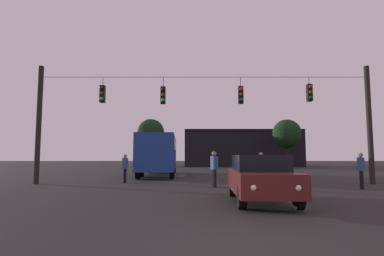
% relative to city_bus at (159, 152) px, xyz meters
% --- Properties ---
extents(ground_plane, '(168.00, 168.00, 0.00)m').
position_rel_city_bus_xyz_m(ground_plane, '(3.26, 4.89, -1.87)').
color(ground_plane, black).
rests_on(ground_plane, ground).
extents(overhead_signal_span, '(18.41, 0.44, 6.50)m').
position_rel_city_bus_xyz_m(overhead_signal_span, '(3.26, -7.83, 1.88)').
color(overhead_signal_span, black).
rests_on(overhead_signal_span, ground).
extents(city_bus, '(2.94, 11.09, 3.00)m').
position_rel_city_bus_xyz_m(city_bus, '(0.00, 0.00, 0.00)').
color(city_bus, navy).
rests_on(city_bus, ground).
extents(car_near_right, '(1.96, 4.39, 1.52)m').
position_rel_city_bus_xyz_m(car_near_right, '(4.84, -14.33, -1.07)').
color(car_near_right, '#511919').
rests_on(car_near_right, ground).
extents(pedestrian_crossing_left, '(0.36, 0.42, 1.73)m').
position_rel_city_bus_xyz_m(pedestrian_crossing_left, '(3.67, -9.67, -0.88)').
color(pedestrian_crossing_left, black).
rests_on(pedestrian_crossing_left, ground).
extents(pedestrian_crossing_center, '(0.26, 0.38, 1.61)m').
position_rel_city_bus_xyz_m(pedestrian_crossing_center, '(-1.21, -6.93, -0.96)').
color(pedestrian_crossing_center, black).
rests_on(pedestrian_crossing_center, ground).
extents(pedestrian_crossing_right, '(0.34, 0.42, 1.72)m').
position_rel_city_bus_xyz_m(pedestrian_crossing_right, '(6.54, -6.94, -0.89)').
color(pedestrian_crossing_right, black).
rests_on(pedestrian_crossing_right, ground).
extents(pedestrian_near_bus, '(0.28, 0.38, 1.54)m').
position_rel_city_bus_xyz_m(pedestrian_near_bus, '(6.18, -7.99, -1.01)').
color(pedestrian_near_bus, black).
rests_on(pedestrian_near_bus, ground).
extents(pedestrian_trailing, '(0.34, 0.42, 1.66)m').
position_rel_city_bus_xyz_m(pedestrian_trailing, '(10.29, -10.48, -0.93)').
color(pedestrian_trailing, black).
rests_on(pedestrian_trailing, ground).
extents(corner_building, '(17.69, 13.39, 5.57)m').
position_rel_city_bus_xyz_m(corner_building, '(10.38, 26.98, 0.92)').
color(corner_building, black).
rests_on(corner_building, ground).
extents(tree_left_silhouette, '(3.89, 3.89, 6.98)m').
position_rel_city_bus_xyz_m(tree_left_silhouette, '(-3.39, 19.92, 3.14)').
color(tree_left_silhouette, black).
rests_on(tree_left_silhouette, ground).
extents(tree_behind_building, '(3.77, 3.77, 6.42)m').
position_rel_city_bus_xyz_m(tree_behind_building, '(15.18, 15.94, 2.65)').
color(tree_behind_building, black).
rests_on(tree_behind_building, ground).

